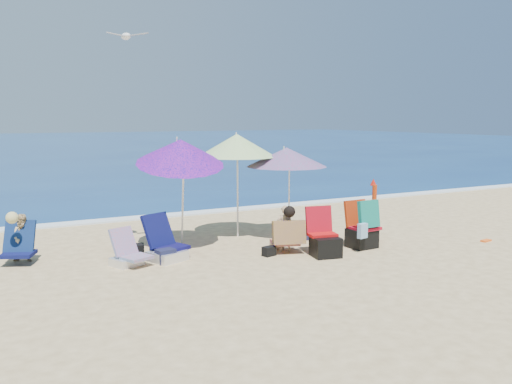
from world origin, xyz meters
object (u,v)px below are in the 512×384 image
chair_navy (166,248)px  person_center (286,230)px  umbrella_blue (180,152)px  person_left (22,238)px  umbrella_turquoise (287,157)px  umbrella_striped (237,146)px  camp_chair_left (324,242)px  furled_umbrella (374,206)px  seagull (126,36)px  camp_chair_right (362,230)px  chair_rainbow (128,256)px

chair_navy → person_center: person_center is taller
umbrella_blue → person_left: bearing=172.3°
umbrella_turquoise → umbrella_striped: size_ratio=0.99×
camp_chair_left → furled_umbrella: bearing=21.5°
furled_umbrella → seagull: (-4.81, 1.19, 3.29)m
person_left → chair_navy: bearing=-23.9°
umbrella_blue → seagull: 2.30m
person_center → person_left: (-4.47, 1.61, -0.01)m
camp_chair_right → person_left: bearing=161.8°
chair_rainbow → seagull: (0.31, 0.82, 3.82)m
umbrella_turquoise → umbrella_striped: umbrella_striped is taller
chair_navy → umbrella_turquoise: bearing=11.1°
umbrella_blue → umbrella_turquoise: bearing=-1.6°
furled_umbrella → seagull: bearing=166.1°
furled_umbrella → camp_chair_right: furled_umbrella is taller
umbrella_striped → chair_rainbow: bearing=-156.1°
furled_umbrella → chair_rainbow: 5.16m
umbrella_turquoise → chair_navy: umbrella_turquoise is taller
camp_chair_right → person_center: bearing=166.8°
camp_chair_right → person_center: 1.57m
chair_rainbow → camp_chair_left: (3.39, -1.05, 0.10)m
umbrella_blue → chair_navy: size_ratio=2.50×
seagull → camp_chair_left: bearing=-31.3°
person_center → person_left: person_left is taller
chair_navy → person_left: 2.52m
camp_chair_right → chair_rainbow: bearing=168.7°
camp_chair_left → seagull: size_ratio=1.28×
camp_chair_right → seagull: (-4.10, 1.70, 3.64)m
camp_chair_left → person_left: 5.41m
umbrella_turquoise → umbrella_blue: umbrella_blue is taller
chair_rainbow → umbrella_striped: bearing=23.9°
umbrella_blue → furled_umbrella: umbrella_blue is taller
umbrella_striped → chair_rainbow: (-2.69, -1.19, -1.79)m
chair_navy → seagull: 3.87m
umbrella_turquoise → camp_chair_right: (0.83, -1.52, -1.37)m
camp_chair_right → person_center: camp_chair_right is taller
person_center → furled_umbrella: bearing=4.1°
camp_chair_right → person_left: (-6.00, 1.97, 0.08)m
person_center → chair_navy: bearing=164.6°
furled_umbrella → chair_navy: bearing=174.3°
umbrella_striped → person_left: umbrella_striped is taller
furled_umbrella → seagull: size_ratio=1.82×
furled_umbrella → chair_rainbow: (-5.12, 0.37, -0.53)m
umbrella_blue → seagull: seagull is taller
umbrella_striped → seagull: size_ratio=3.19×
umbrella_turquoise → umbrella_blue: (-2.33, 0.07, 0.18)m
umbrella_turquoise → chair_rainbow: 3.95m
person_center → seagull: 4.59m
chair_navy → camp_chair_right: (3.70, -0.96, 0.14)m
umbrella_turquoise → furled_umbrella: umbrella_turquoise is taller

